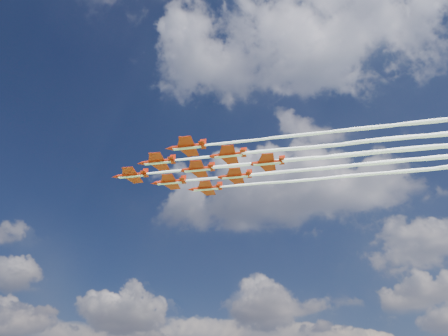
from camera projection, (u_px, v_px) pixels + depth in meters
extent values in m
cylinder|color=#AC1E09|center=(131.00, 175.00, 139.60)|extent=(8.96, 2.35, 1.22)
cone|color=#AC1E09|center=(115.00, 177.00, 140.45)|extent=(2.36, 1.50, 1.22)
cone|color=#AC1E09|center=(147.00, 174.00, 138.80)|extent=(1.79, 1.31, 1.11)
ellipsoid|color=black|center=(125.00, 175.00, 140.20)|extent=(2.42, 1.30, 0.79)
cube|color=#AC1E09|center=(133.00, 175.00, 139.48)|extent=(4.84, 10.58, 0.16)
cube|color=#AC1E09|center=(144.00, 174.00, 138.92)|extent=(2.05, 4.16, 0.13)
cube|color=#AC1E09|center=(145.00, 171.00, 139.40)|extent=(1.78, 0.38, 2.00)
cube|color=white|center=(131.00, 177.00, 139.31)|extent=(8.38, 2.06, 0.13)
cylinder|color=#AC1E09|center=(158.00, 162.00, 132.53)|extent=(8.96, 2.35, 1.22)
cone|color=#AC1E09|center=(140.00, 163.00, 133.38)|extent=(2.36, 1.50, 1.22)
cone|color=#AC1E09|center=(174.00, 160.00, 131.73)|extent=(1.79, 1.31, 1.11)
ellipsoid|color=black|center=(151.00, 161.00, 133.13)|extent=(2.42, 1.30, 0.79)
cube|color=#AC1E09|center=(159.00, 162.00, 132.42)|extent=(4.84, 10.58, 0.16)
cube|color=#AC1E09|center=(172.00, 160.00, 131.85)|extent=(2.05, 4.16, 0.13)
cube|color=#AC1E09|center=(173.00, 157.00, 132.33)|extent=(1.78, 0.38, 2.00)
cube|color=white|center=(158.00, 163.00, 132.24)|extent=(8.38, 2.06, 0.13)
cylinder|color=#AC1E09|center=(170.00, 182.00, 143.33)|extent=(8.96, 2.35, 1.22)
cone|color=#AC1E09|center=(154.00, 183.00, 144.18)|extent=(2.36, 1.50, 1.22)
cone|color=#AC1E09|center=(185.00, 181.00, 142.53)|extent=(1.79, 1.31, 1.11)
ellipsoid|color=black|center=(163.00, 181.00, 143.92)|extent=(2.42, 1.30, 0.79)
cube|color=#AC1E09|center=(171.00, 182.00, 143.21)|extent=(4.84, 10.58, 0.16)
cube|color=#AC1E09|center=(183.00, 181.00, 142.65)|extent=(2.05, 4.16, 0.13)
cube|color=#AC1E09|center=(184.00, 178.00, 143.13)|extent=(1.78, 0.38, 2.00)
cube|color=white|center=(170.00, 183.00, 143.04)|extent=(8.38, 2.06, 0.13)
cylinder|color=#AC1E09|center=(187.00, 147.00, 125.46)|extent=(8.96, 2.35, 1.22)
cone|color=#AC1E09|center=(169.00, 149.00, 126.31)|extent=(2.36, 1.50, 1.22)
cone|color=#AC1E09|center=(205.00, 145.00, 124.66)|extent=(1.79, 1.31, 1.11)
ellipsoid|color=black|center=(180.00, 146.00, 126.06)|extent=(2.42, 1.30, 0.79)
cube|color=#AC1E09|center=(189.00, 147.00, 125.35)|extent=(4.84, 10.58, 0.16)
cube|color=#AC1E09|center=(202.00, 145.00, 124.78)|extent=(2.05, 4.16, 0.13)
cube|color=#AC1E09|center=(203.00, 142.00, 125.26)|extent=(1.78, 0.38, 2.00)
cube|color=white|center=(187.00, 148.00, 125.18)|extent=(8.38, 2.06, 0.13)
cylinder|color=#AC1E09|center=(197.00, 169.00, 136.26)|extent=(8.96, 2.35, 1.22)
cone|color=#AC1E09|center=(180.00, 171.00, 137.11)|extent=(2.36, 1.50, 1.22)
cone|color=#AC1E09|center=(214.00, 168.00, 135.46)|extent=(1.79, 1.31, 1.11)
ellipsoid|color=black|center=(191.00, 168.00, 136.86)|extent=(2.42, 1.30, 0.79)
cube|color=#AC1E09|center=(199.00, 169.00, 136.15)|extent=(4.84, 10.58, 0.16)
cube|color=#AC1E09|center=(211.00, 168.00, 135.58)|extent=(2.05, 4.16, 0.13)
cube|color=#AC1E09|center=(212.00, 165.00, 136.06)|extent=(1.78, 0.38, 2.00)
cube|color=white|center=(197.00, 171.00, 135.97)|extent=(8.38, 2.06, 0.13)
cylinder|color=#AC1E09|center=(206.00, 188.00, 147.05)|extent=(8.96, 2.35, 1.22)
cone|color=#AC1E09|center=(190.00, 190.00, 147.90)|extent=(2.36, 1.50, 1.22)
cone|color=#AC1E09|center=(221.00, 187.00, 146.26)|extent=(1.79, 1.31, 1.11)
ellipsoid|color=black|center=(200.00, 187.00, 147.65)|extent=(2.42, 1.30, 0.79)
cube|color=#AC1E09|center=(208.00, 188.00, 146.94)|extent=(4.84, 10.58, 0.16)
cube|color=#AC1E09|center=(219.00, 187.00, 146.37)|extent=(2.05, 4.16, 0.13)
cube|color=#AC1E09|center=(220.00, 184.00, 146.86)|extent=(1.78, 0.38, 2.00)
cube|color=white|center=(206.00, 190.00, 146.77)|extent=(8.38, 2.06, 0.13)
cylinder|color=#AC1E09|center=(228.00, 155.00, 129.19)|extent=(8.96, 2.35, 1.22)
cone|color=#AC1E09|center=(210.00, 157.00, 130.04)|extent=(2.36, 1.50, 1.22)
cone|color=#AC1E09|center=(246.00, 153.00, 128.39)|extent=(1.79, 1.31, 1.11)
ellipsoid|color=black|center=(221.00, 154.00, 129.79)|extent=(2.42, 1.30, 0.79)
cube|color=#AC1E09|center=(230.00, 155.00, 129.08)|extent=(4.84, 10.58, 0.16)
cube|color=#AC1E09|center=(243.00, 153.00, 128.51)|extent=(2.05, 4.16, 0.13)
cube|color=#AC1E09|center=(244.00, 150.00, 128.99)|extent=(1.78, 0.38, 2.00)
cube|color=white|center=(228.00, 156.00, 128.91)|extent=(8.38, 2.06, 0.13)
cylinder|color=#AC1E09|center=(235.00, 176.00, 139.99)|extent=(8.96, 2.35, 1.22)
cone|color=#AC1E09|center=(218.00, 178.00, 140.84)|extent=(2.36, 1.50, 1.22)
cone|color=#AC1E09|center=(251.00, 175.00, 139.19)|extent=(1.79, 1.31, 1.11)
ellipsoid|color=black|center=(228.00, 175.00, 140.58)|extent=(2.42, 1.30, 0.79)
cube|color=#AC1E09|center=(237.00, 176.00, 139.87)|extent=(4.84, 10.58, 0.16)
cube|color=#AC1E09|center=(249.00, 175.00, 139.31)|extent=(2.05, 4.16, 0.13)
cube|color=#AC1E09|center=(249.00, 172.00, 139.79)|extent=(1.78, 0.38, 2.00)
cube|color=white|center=(235.00, 177.00, 139.70)|extent=(8.38, 2.06, 0.13)
cylinder|color=#AC1E09|center=(267.00, 162.00, 132.92)|extent=(8.96, 2.35, 1.22)
cone|color=#AC1E09|center=(249.00, 164.00, 133.77)|extent=(2.36, 1.50, 1.22)
cone|color=#AC1E09|center=(284.00, 161.00, 132.12)|extent=(1.79, 1.31, 1.11)
ellipsoid|color=black|center=(260.00, 162.00, 133.52)|extent=(2.42, 1.30, 0.79)
cube|color=#AC1E09|center=(269.00, 162.00, 132.81)|extent=(4.84, 10.58, 0.16)
cube|color=#AC1E09|center=(282.00, 161.00, 132.24)|extent=(2.05, 4.16, 0.13)
cube|color=#AC1E09|center=(282.00, 158.00, 132.72)|extent=(1.78, 0.38, 2.00)
cube|color=white|center=(267.00, 164.00, 132.63)|extent=(8.38, 2.06, 0.13)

